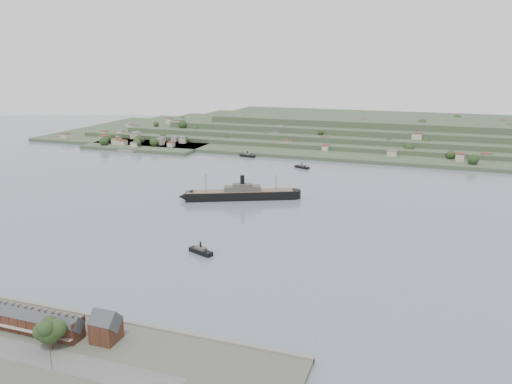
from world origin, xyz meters
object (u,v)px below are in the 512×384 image
(terrace_row, at_px, (25,319))
(gabled_building, at_px, (106,327))
(steamship, at_px, (237,194))
(tugboat, at_px, (201,251))
(fig_tree, at_px, (49,330))

(terrace_row, distance_m, gabled_building, 37.74)
(gabled_building, height_order, steamship, steamship)
(tugboat, relative_size, fig_tree, 1.26)
(gabled_building, height_order, fig_tree, gabled_building)
(gabled_building, xyz_separation_m, tugboat, (-5.77, 101.00, -6.36))
(terrace_row, distance_m, steamship, 221.61)
(terrace_row, relative_size, tugboat, 3.25)
(terrace_row, xyz_separation_m, fig_tree, (20.64, -8.51, 3.43))
(terrace_row, distance_m, tugboat, 109.82)
(steamship, bearing_deg, tugboat, -79.27)
(steamship, distance_m, tugboat, 118.47)
(gabled_building, xyz_separation_m, fig_tree, (-16.86, -12.53, 2.08))
(tugboat, bearing_deg, gabled_building, -86.73)
(terrace_row, xyz_separation_m, steamship, (9.68, 221.38, -2.37))
(terrace_row, height_order, tugboat, terrace_row)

